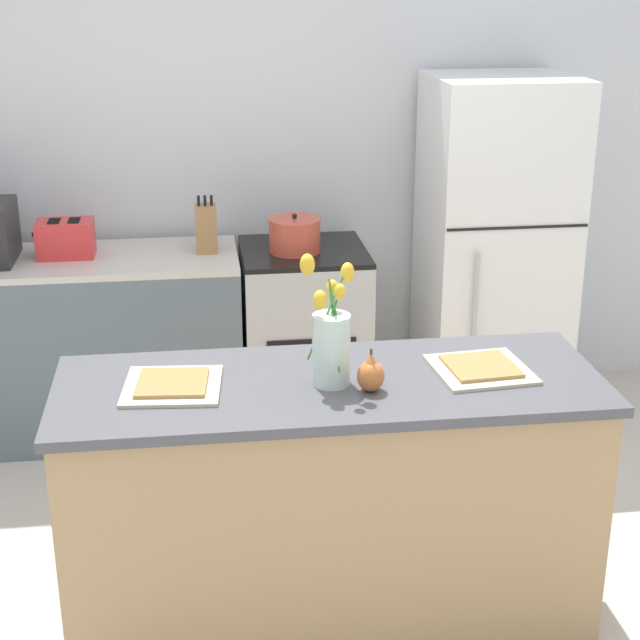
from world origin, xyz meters
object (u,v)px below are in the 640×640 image
(stove_range, at_px, (304,336))
(plate_setting_right, at_px, (481,368))
(refrigerator, at_px, (494,251))
(cooking_pot, at_px, (295,235))
(pear_figurine, at_px, (371,374))
(plate_setting_left, at_px, (172,385))
(flower_vase, at_px, (332,341))
(toaster, at_px, (66,238))
(knife_block, at_px, (206,228))

(stove_range, height_order, plate_setting_right, plate_setting_right)
(refrigerator, relative_size, cooking_pot, 6.76)
(pear_figurine, xyz_separation_m, plate_setting_left, (-0.63, 0.11, -0.05))
(stove_range, distance_m, flower_vase, 1.74)
(stove_range, height_order, plate_setting_left, plate_setting_left)
(pear_figurine, height_order, plate_setting_left, pear_figurine)
(flower_vase, height_order, cooking_pot, flower_vase)
(flower_vase, height_order, toaster, flower_vase)
(refrigerator, relative_size, toaster, 6.05)
(toaster, distance_m, cooking_pot, 1.07)
(flower_vase, bearing_deg, toaster, 121.60)
(refrigerator, xyz_separation_m, cooking_pot, (-1.00, -0.04, 0.13))
(refrigerator, xyz_separation_m, plate_setting_right, (-0.54, -1.59, 0.07))
(refrigerator, xyz_separation_m, flower_vase, (-1.05, -1.62, 0.21))
(plate_setting_right, xyz_separation_m, toaster, (-1.53, 1.62, 0.06))
(stove_range, xyz_separation_m, refrigerator, (0.95, 0.00, 0.40))
(pear_figurine, relative_size, cooking_pot, 0.58)
(stove_range, distance_m, refrigerator, 1.03)
(plate_setting_right, distance_m, knife_block, 1.84)
(plate_setting_right, height_order, cooking_pot, cooking_pot)
(plate_setting_right, bearing_deg, refrigerator, 71.28)
(pear_figurine, xyz_separation_m, plate_setting_right, (0.39, 0.11, -0.05))
(refrigerator, bearing_deg, toaster, 179.20)
(pear_figurine, bearing_deg, refrigerator, 61.18)
(flower_vase, distance_m, cooking_pot, 1.59)
(refrigerator, distance_m, flower_vase, 1.94)
(toaster, bearing_deg, knife_block, 0.28)
(pear_figurine, height_order, cooking_pot, cooking_pot)
(flower_vase, height_order, plate_setting_left, flower_vase)
(knife_block, bearing_deg, plate_setting_right, -61.70)
(toaster, bearing_deg, cooking_pot, -3.57)
(plate_setting_right, bearing_deg, cooking_pot, 106.45)
(stove_range, relative_size, refrigerator, 0.53)
(stove_range, relative_size, plate_setting_left, 2.66)
(stove_range, bearing_deg, plate_setting_right, -75.48)
(flower_vase, relative_size, plate_setting_left, 1.28)
(stove_range, height_order, knife_block, knife_block)
(pear_figurine, height_order, toaster, toaster)
(flower_vase, bearing_deg, stove_range, 86.51)
(refrigerator, distance_m, knife_block, 1.42)
(refrigerator, distance_m, pear_figurine, 1.94)
(stove_range, relative_size, flower_vase, 2.08)
(stove_range, xyz_separation_m, toaster, (-1.12, 0.03, 0.53))
(stove_range, xyz_separation_m, cooking_pot, (-0.05, -0.04, 0.53))
(flower_vase, relative_size, knife_block, 1.59)
(cooking_pot, xyz_separation_m, knife_block, (-0.42, 0.07, 0.03))
(plate_setting_right, distance_m, cooking_pot, 1.62)
(plate_setting_left, height_order, plate_setting_right, same)
(stove_range, xyz_separation_m, plate_setting_right, (0.41, -1.59, 0.47))
(plate_setting_right, bearing_deg, flower_vase, -176.12)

